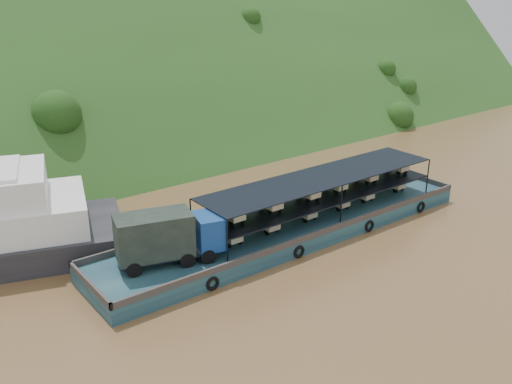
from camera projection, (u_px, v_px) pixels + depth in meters
ground at (296, 232)px, 48.94m from camera, size 160.00×160.00×0.00m
hillside at (117, 141)px, 75.67m from camera, size 140.00×39.60×39.60m
cargo_barge at (276, 226)px, 46.85m from camera, size 35.00×7.18×5.08m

